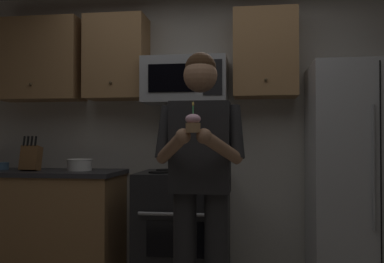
{
  "coord_description": "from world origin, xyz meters",
  "views": [
    {
      "loc": [
        0.45,
        -2.29,
        1.2
      ],
      "look_at": [
        0.05,
        0.45,
        1.25
      ],
      "focal_mm": 40.31,
      "sensor_mm": 36.0,
      "label": 1
    }
  ],
  "objects_px": {
    "oven_range": "(183,226)",
    "cupcake": "(193,123)",
    "knife_block": "(31,158)",
    "bowl_large_white": "(80,164)",
    "bowl_small_colored": "(1,166)",
    "person": "(200,171)",
    "refrigerator": "(368,177)",
    "microwave": "(186,81)"
  },
  "relations": [
    {
      "from": "microwave",
      "to": "cupcake",
      "type": "relative_size",
      "value": 4.26
    },
    {
      "from": "refrigerator",
      "to": "person",
      "type": "relative_size",
      "value": 1.02
    },
    {
      "from": "bowl_small_colored",
      "to": "cupcake",
      "type": "distance_m",
      "value": 2.39
    },
    {
      "from": "refrigerator",
      "to": "knife_block",
      "type": "xyz_separation_m",
      "value": [
        -2.88,
        0.01,
        0.13
      ]
    },
    {
      "from": "microwave",
      "to": "cupcake",
      "type": "bearing_deg",
      "value": -79.29
    },
    {
      "from": "bowl_small_colored",
      "to": "cupcake",
      "type": "height_order",
      "value": "cupcake"
    },
    {
      "from": "knife_block",
      "to": "bowl_large_white",
      "type": "bearing_deg",
      "value": 9.38
    },
    {
      "from": "oven_range",
      "to": "person",
      "type": "height_order",
      "value": "person"
    },
    {
      "from": "refrigerator",
      "to": "bowl_small_colored",
      "type": "distance_m",
      "value": 3.22
    },
    {
      "from": "oven_range",
      "to": "cupcake",
      "type": "xyz_separation_m",
      "value": [
        0.26,
        -1.25,
        0.83
      ]
    },
    {
      "from": "refrigerator",
      "to": "bowl_large_white",
      "type": "height_order",
      "value": "refrigerator"
    },
    {
      "from": "bowl_large_white",
      "to": "bowl_small_colored",
      "type": "height_order",
      "value": "bowl_large_white"
    },
    {
      "from": "bowl_small_colored",
      "to": "microwave",
      "type": "bearing_deg",
      "value": 2.17
    },
    {
      "from": "refrigerator",
      "to": "knife_block",
      "type": "relative_size",
      "value": 5.63
    },
    {
      "from": "oven_range",
      "to": "bowl_small_colored",
      "type": "xyz_separation_m",
      "value": [
        -1.72,
        0.05,
        0.49
      ]
    },
    {
      "from": "oven_range",
      "to": "bowl_large_white",
      "type": "bearing_deg",
      "value": 177.51
    },
    {
      "from": "oven_range",
      "to": "cupcake",
      "type": "relative_size",
      "value": 5.36
    },
    {
      "from": "microwave",
      "to": "bowl_small_colored",
      "type": "xyz_separation_m",
      "value": [
        -1.72,
        -0.07,
        -0.77
      ]
    },
    {
      "from": "microwave",
      "to": "person",
      "type": "xyz_separation_m",
      "value": [
        0.26,
        -1.04,
        -0.72
      ]
    },
    {
      "from": "knife_block",
      "to": "bowl_large_white",
      "type": "distance_m",
      "value": 0.44
    },
    {
      "from": "bowl_large_white",
      "to": "refrigerator",
      "type": "bearing_deg",
      "value": -1.88
    },
    {
      "from": "bowl_large_white",
      "to": "cupcake",
      "type": "relative_size",
      "value": 1.3
    },
    {
      "from": "cupcake",
      "to": "oven_range",
      "type": "bearing_deg",
      "value": 101.7
    },
    {
      "from": "knife_block",
      "to": "bowl_small_colored",
      "type": "relative_size",
      "value": 2.25
    },
    {
      "from": "microwave",
      "to": "person",
      "type": "distance_m",
      "value": 1.29
    },
    {
      "from": "person",
      "to": "bowl_small_colored",
      "type": "bearing_deg",
      "value": 153.79
    },
    {
      "from": "bowl_small_colored",
      "to": "person",
      "type": "bearing_deg",
      "value": -26.21
    },
    {
      "from": "refrigerator",
      "to": "person",
      "type": "distance_m",
      "value": 1.53
    },
    {
      "from": "bowl_small_colored",
      "to": "cupcake",
      "type": "relative_size",
      "value": 0.82
    },
    {
      "from": "refrigerator",
      "to": "person",
      "type": "bearing_deg",
      "value": -144.62
    },
    {
      "from": "refrigerator",
      "to": "bowl_large_white",
      "type": "bearing_deg",
      "value": 178.12
    },
    {
      "from": "microwave",
      "to": "refrigerator",
      "type": "relative_size",
      "value": 0.41
    },
    {
      "from": "bowl_small_colored",
      "to": "person",
      "type": "xyz_separation_m",
      "value": [
        1.98,
        -0.97,
        0.04
      ]
    },
    {
      "from": "oven_range",
      "to": "bowl_large_white",
      "type": "xyz_separation_m",
      "value": [
        -0.95,
        0.04,
        0.51
      ]
    },
    {
      "from": "knife_block",
      "to": "person",
      "type": "distance_m",
      "value": 1.87
    },
    {
      "from": "oven_range",
      "to": "knife_block",
      "type": "xyz_separation_m",
      "value": [
        -1.38,
        -0.03,
        0.57
      ]
    },
    {
      "from": "refrigerator",
      "to": "cupcake",
      "type": "relative_size",
      "value": 10.35
    },
    {
      "from": "bowl_large_white",
      "to": "person",
      "type": "relative_size",
      "value": 0.13
    },
    {
      "from": "bowl_small_colored",
      "to": "cupcake",
      "type": "xyz_separation_m",
      "value": [
        1.98,
        -1.3,
        0.34
      ]
    },
    {
      "from": "oven_range",
      "to": "refrigerator",
      "type": "distance_m",
      "value": 1.56
    },
    {
      "from": "oven_range",
      "to": "refrigerator",
      "type": "relative_size",
      "value": 0.52
    },
    {
      "from": "knife_block",
      "to": "microwave",
      "type": "bearing_deg",
      "value": 6.14
    }
  ]
}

